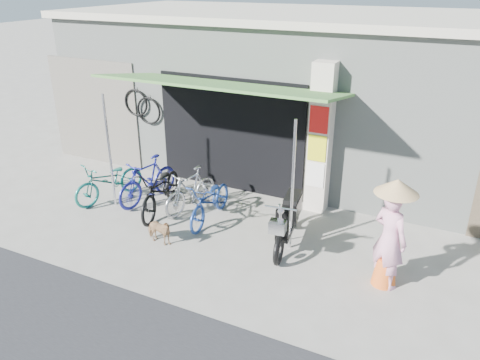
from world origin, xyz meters
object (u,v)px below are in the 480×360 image
at_px(bike_navy, 211,201).
at_px(bike_teal, 110,181).
at_px(bike_silver, 191,190).
at_px(nun, 390,235).
at_px(street_dog, 159,231).
at_px(moped, 288,219).
at_px(bike_blue, 148,180).
at_px(bike_black, 161,190).

bearing_deg(bike_navy, bike_teal, 179.33).
height_order(bike_silver, nun, nun).
relative_size(street_dog, nun, 0.33).
height_order(bike_silver, bike_navy, bike_silver).
relative_size(street_dog, moped, 0.32).
distance_m(bike_blue, bike_silver, 1.02).
height_order(bike_blue, moped, moped).
bearing_deg(bike_black, bike_teal, 168.62).
xyz_separation_m(bike_black, bike_navy, (1.09, 0.09, -0.06)).
bearing_deg(street_dog, bike_navy, -14.57).
height_order(bike_black, bike_silver, bike_black).
bearing_deg(bike_blue, street_dog, -38.31).
distance_m(bike_navy, nun, 3.52).
relative_size(bike_silver, moped, 0.81).
height_order(bike_blue, street_dog, bike_blue).
bearing_deg(bike_black, nun, -19.22).
relative_size(bike_blue, bike_navy, 0.99).
distance_m(bike_black, nun, 4.57).
relative_size(bike_teal, nun, 0.93).
bearing_deg(bike_teal, moped, 15.90).
height_order(bike_black, street_dog, bike_black).
bearing_deg(moped, bike_teal, 171.66).
bearing_deg(bike_blue, bike_black, -17.07).
xyz_separation_m(bike_silver, bike_navy, (0.59, -0.23, -0.02)).
distance_m(bike_silver, moped, 2.26).
bearing_deg(bike_navy, nun, -13.57).
bearing_deg(bike_teal, bike_silver, 26.83).
bearing_deg(moped, street_dog, -161.53).
bearing_deg(bike_silver, bike_black, -136.89).
bearing_deg(nun, street_dog, 38.53).
bearing_deg(bike_blue, moped, 4.65).
distance_m(bike_teal, bike_silver, 1.84).
relative_size(bike_silver, nun, 0.83).
height_order(bike_blue, nun, nun).
relative_size(bike_teal, moped, 0.90).
bearing_deg(bike_blue, nun, 1.02).
xyz_separation_m(bike_teal, bike_black, (1.31, 0.02, 0.05)).
xyz_separation_m(bike_blue, bike_black, (0.52, -0.27, -0.00)).
height_order(street_dog, moped, moped).
bearing_deg(bike_black, bike_silver, 19.94).
bearing_deg(moped, bike_silver, 162.81).
relative_size(bike_black, street_dog, 3.10).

